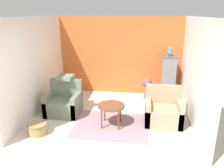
{
  "coord_description": "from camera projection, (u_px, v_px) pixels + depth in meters",
  "views": [
    {
      "loc": [
        0.76,
        -3.4,
        2.59
      ],
      "look_at": [
        0.0,
        1.78,
        0.88
      ],
      "focal_mm": 35.0,
      "sensor_mm": 36.0,
      "label": 1
    }
  ],
  "objects": [
    {
      "name": "parrot",
      "position": [
        170.0,
        52.0,
        6.42
      ],
      "size": [
        0.13,
        0.23,
        0.28
      ],
      "color": "teal",
      "rests_on": "birdcage"
    },
    {
      "name": "coffee_table",
      "position": [
        111.0,
        107.0,
        5.13
      ],
      "size": [
        0.64,
        0.64,
        0.53
      ],
      "color": "brown",
      "rests_on": "ground_plane"
    },
    {
      "name": "wall_back_accent",
      "position": [
        120.0,
        56.0,
        7.11
      ],
      "size": [
        4.05,
        0.06,
        2.5
      ],
      "color": "orange",
      "rests_on": "ground_plane"
    },
    {
      "name": "birdcage",
      "position": [
        168.0,
        79.0,
        6.68
      ],
      "size": [
        0.56,
        0.56,
        1.37
      ],
      "color": "#555559",
      "rests_on": "ground_plane"
    },
    {
      "name": "wicker_basket",
      "position": [
        37.0,
        128.0,
        4.87
      ],
      "size": [
        0.43,
        0.43,
        0.25
      ],
      "color": "#A37F51",
      "rests_on": "ground_plane"
    },
    {
      "name": "throw_pillow",
      "position": [
        65.0,
        77.0,
        5.85
      ],
      "size": [
        0.4,
        0.4,
        0.1
      ],
      "color": "slate",
      "rests_on": "armchair_left"
    },
    {
      "name": "ground_plane",
      "position": [
        98.0,
        157.0,
        4.11
      ],
      "size": [
        20.0,
        20.0,
        0.0
      ],
      "primitive_type": "plane",
      "color": "beige",
      "rests_on": "ground"
    },
    {
      "name": "potted_plant",
      "position": [
        147.0,
        85.0,
        6.8
      ],
      "size": [
        0.32,
        0.29,
        0.67
      ],
      "color": "#66605B",
      "rests_on": "ground_plane"
    },
    {
      "name": "area_rug",
      "position": [
        111.0,
        125.0,
        5.28
      ],
      "size": [
        1.77,
        1.45,
        0.01
      ],
      "color": "gray",
      "rests_on": "ground_plane"
    },
    {
      "name": "armchair_left",
      "position": [
        64.0,
        103.0,
        5.82
      ],
      "size": [
        0.87,
        0.73,
        0.89
      ],
      "color": "slate",
      "rests_on": "ground_plane"
    },
    {
      "name": "wall_right",
      "position": [
        196.0,
        73.0,
        5.13
      ],
      "size": [
        0.06,
        3.57,
        2.5
      ],
      "color": "silver",
      "rests_on": "ground_plane"
    },
    {
      "name": "wall_left",
      "position": [
        36.0,
        67.0,
        5.67
      ],
      "size": [
        0.06,
        3.57,
        2.5
      ],
      "color": "silver",
      "rests_on": "ground_plane"
    },
    {
      "name": "armchair_right",
      "position": [
        163.0,
        112.0,
        5.33
      ],
      "size": [
        0.87,
        0.73,
        0.89
      ],
      "color": "#9E896B",
      "rests_on": "ground_plane"
    }
  ]
}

